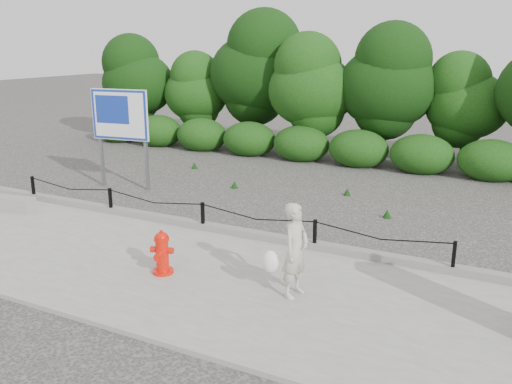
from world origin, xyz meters
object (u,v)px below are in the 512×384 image
object	(u,v)px
concrete_block	(13,204)
fire_hydrant	(162,253)
advertising_sign	(120,119)
pedestrian	(294,251)

from	to	relation	value
concrete_block	fire_hydrant	bearing A→B (deg)	-13.92
advertising_sign	fire_hydrant	bearing A→B (deg)	-51.05
fire_hydrant	pedestrian	world-z (taller)	pedestrian
concrete_block	advertising_sign	distance (m)	3.52
concrete_block	advertising_sign	size ratio (longest dim) A/B	0.38
fire_hydrant	pedestrian	distance (m)	2.35
pedestrian	advertising_sign	world-z (taller)	advertising_sign
fire_hydrant	concrete_block	world-z (taller)	fire_hydrant
concrete_block	advertising_sign	bearing A→B (deg)	75.85
fire_hydrant	pedestrian	bearing A→B (deg)	-9.37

